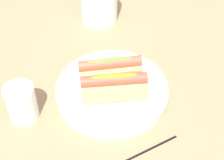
{
  "coord_description": "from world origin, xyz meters",
  "views": [
    {
      "loc": [
        -0.1,
        -0.55,
        0.63
      ],
      "look_at": [
        -0.02,
        0.01,
        0.05
      ],
      "focal_mm": 54.65,
      "sensor_mm": 36.0,
      "label": 1
    }
  ],
  "objects_px": {
    "serving_bowl": "(112,90)",
    "water_glass": "(22,104)",
    "paper_towel_roll": "(99,1)",
    "chopstick_near": "(134,157)",
    "hotdog_back": "(110,70)",
    "hotdog_front": "(114,86)"
  },
  "relations": [
    {
      "from": "paper_towel_roll",
      "to": "chopstick_near",
      "type": "relative_size",
      "value": 0.61
    },
    {
      "from": "chopstick_near",
      "to": "hotdog_front",
      "type": "bearing_deg",
      "value": 76.99
    },
    {
      "from": "hotdog_back",
      "to": "chopstick_near",
      "type": "relative_size",
      "value": 0.68
    },
    {
      "from": "serving_bowl",
      "to": "hotdog_back",
      "type": "height_order",
      "value": "hotdog_back"
    },
    {
      "from": "water_glass",
      "to": "paper_towel_roll",
      "type": "relative_size",
      "value": 0.67
    },
    {
      "from": "serving_bowl",
      "to": "paper_towel_roll",
      "type": "bearing_deg",
      "value": 88.43
    },
    {
      "from": "paper_towel_roll",
      "to": "chopstick_near",
      "type": "xyz_separation_m",
      "value": [
        0.01,
        -0.5,
        -0.06
      ]
    },
    {
      "from": "serving_bowl",
      "to": "paper_towel_roll",
      "type": "xyz_separation_m",
      "value": [
        0.01,
        0.32,
        0.05
      ]
    },
    {
      "from": "serving_bowl",
      "to": "hotdog_front",
      "type": "bearing_deg",
      "value": -88.83
    },
    {
      "from": "paper_towel_roll",
      "to": "hotdog_back",
      "type": "bearing_deg",
      "value": -91.82
    },
    {
      "from": "hotdog_front",
      "to": "water_glass",
      "type": "bearing_deg",
      "value": -178.66
    },
    {
      "from": "hotdog_front",
      "to": "hotdog_back",
      "type": "bearing_deg",
      "value": 91.17
    },
    {
      "from": "hotdog_front",
      "to": "hotdog_back",
      "type": "distance_m",
      "value": 0.06
    },
    {
      "from": "paper_towel_roll",
      "to": "chopstick_near",
      "type": "bearing_deg",
      "value": -88.73
    },
    {
      "from": "serving_bowl",
      "to": "hotdog_back",
      "type": "distance_m",
      "value": 0.05
    },
    {
      "from": "serving_bowl",
      "to": "water_glass",
      "type": "bearing_deg",
      "value": -171.25
    },
    {
      "from": "serving_bowl",
      "to": "water_glass",
      "type": "distance_m",
      "value": 0.21
    },
    {
      "from": "paper_towel_roll",
      "to": "chopstick_near",
      "type": "distance_m",
      "value": 0.51
    },
    {
      "from": "hotdog_front",
      "to": "chopstick_near",
      "type": "xyz_separation_m",
      "value": [
        0.02,
        -0.15,
        -0.06
      ]
    },
    {
      "from": "water_glass",
      "to": "paper_towel_roll",
      "type": "xyz_separation_m",
      "value": [
        0.22,
        0.35,
        0.03
      ]
    },
    {
      "from": "hotdog_back",
      "to": "paper_towel_roll",
      "type": "xyz_separation_m",
      "value": [
        0.01,
        0.29,
        0.0
      ]
    },
    {
      "from": "serving_bowl",
      "to": "water_glass",
      "type": "relative_size",
      "value": 3.04
    }
  ]
}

